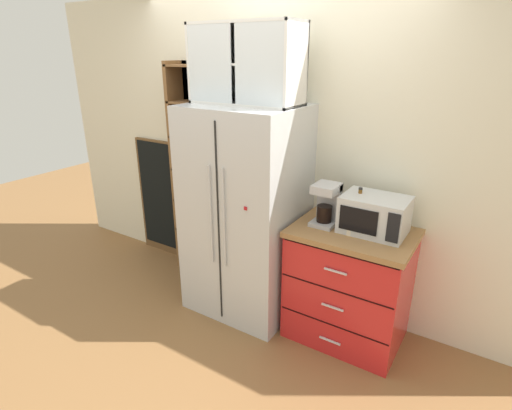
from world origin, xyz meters
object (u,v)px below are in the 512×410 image
at_px(mug_charcoal, 351,228).
at_px(bottle_amber, 358,210).
at_px(coffee_maker, 327,204).
at_px(chalkboard_menu, 162,198).
at_px(refrigerator, 246,212).
at_px(microwave, 374,215).
at_px(mug_cream, 351,228).

distance_m(mug_charcoal, bottle_amber, 0.16).
xyz_separation_m(coffee_maker, chalkboard_menu, (-1.97, 0.27, -0.42)).
bearing_deg(chalkboard_menu, mug_charcoal, -8.94).
bearing_deg(refrigerator, mug_charcoal, -0.79).
bearing_deg(microwave, mug_charcoal, -134.03).
relative_size(coffee_maker, mug_charcoal, 2.93).
bearing_deg(coffee_maker, mug_charcoal, -19.69).
distance_m(bottle_amber, chalkboard_menu, 2.23).
relative_size(microwave, mug_cream, 3.90).
bearing_deg(mug_cream, mug_charcoal, 84.19).
bearing_deg(chalkboard_menu, refrigerator, -14.32).
height_order(coffee_maker, mug_charcoal, coffee_maker).
distance_m(microwave, coffee_maker, 0.34).
xyz_separation_m(microwave, bottle_amber, (-0.12, 0.01, 0.00)).
distance_m(microwave, bottle_amber, 0.12).
distance_m(coffee_maker, bottle_amber, 0.23).
height_order(refrigerator, mug_charcoal, refrigerator).
relative_size(mug_cream, chalkboard_menu, 0.09).
bearing_deg(microwave, coffee_maker, -172.91).
xyz_separation_m(refrigerator, bottle_amber, (0.89, 0.12, 0.17)).
bearing_deg(refrigerator, mug_cream, -0.88).
bearing_deg(coffee_maker, bottle_amber, 14.48).
bearing_deg(coffee_maker, mug_cream, -20.04).
height_order(refrigerator, mug_cream, refrigerator).
distance_m(mug_cream, chalkboard_menu, 2.24).
height_order(mug_charcoal, bottle_amber, bottle_amber).
height_order(mug_charcoal, chalkboard_menu, chalkboard_menu).
height_order(refrigerator, chalkboard_menu, refrigerator).
bearing_deg(mug_charcoal, chalkboard_menu, 171.06).
xyz_separation_m(microwave, mug_cream, (-0.12, -0.12, -0.08)).
bearing_deg(bottle_amber, chalkboard_menu, 174.54).
distance_m(refrigerator, mug_charcoal, 0.89).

